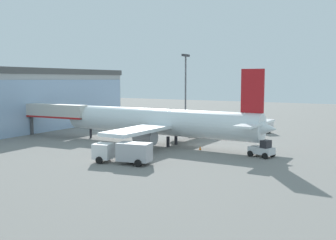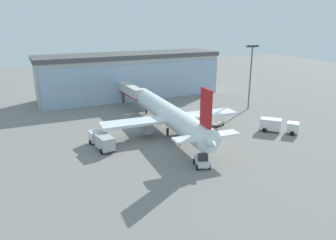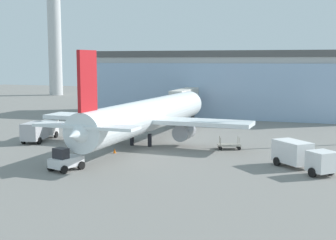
{
  "view_description": "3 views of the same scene",
  "coord_description": "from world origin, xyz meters",
  "px_view_note": "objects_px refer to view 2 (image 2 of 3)",
  "views": [
    {
      "loc": [
        -54.18,
        -26.6,
        10.35
      ],
      "look_at": [
        -0.57,
        4.61,
        3.86
      ],
      "focal_mm": 42.0,
      "sensor_mm": 36.0,
      "label": 1
    },
    {
      "loc": [
        -25.69,
        -52.13,
        21.81
      ],
      "look_at": [
        -2.18,
        4.85,
        2.72
      ],
      "focal_mm": 35.0,
      "sensor_mm": 36.0,
      "label": 2
    },
    {
      "loc": [
        21.88,
        -49.96,
        10.74
      ],
      "look_at": [
        0.83,
        6.23,
        3.05
      ],
      "focal_mm": 50.0,
      "sensor_mm": 36.0,
      "label": 3
    }
  ],
  "objects_px": {
    "catering_truck": "(102,140)",
    "safety_cone_nose": "(180,144)",
    "apron_light_mast": "(251,71)",
    "safety_cone_wingtip": "(110,138)",
    "airplane": "(169,115)",
    "pushback_tug": "(202,161)",
    "baggage_cart": "(217,124)",
    "jet_bridge": "(129,90)",
    "fuel_truck": "(278,125)"
  },
  "relations": [
    {
      "from": "airplane",
      "to": "safety_cone_nose",
      "type": "height_order",
      "value": "airplane"
    },
    {
      "from": "apron_light_mast",
      "to": "safety_cone_nose",
      "type": "relative_size",
      "value": 28.73
    },
    {
      "from": "fuel_truck",
      "to": "safety_cone_nose",
      "type": "height_order",
      "value": "fuel_truck"
    },
    {
      "from": "fuel_truck",
      "to": "apron_light_mast",
      "type": "bearing_deg",
      "value": 117.74
    },
    {
      "from": "airplane",
      "to": "catering_truck",
      "type": "bearing_deg",
      "value": 103.98
    },
    {
      "from": "jet_bridge",
      "to": "apron_light_mast",
      "type": "bearing_deg",
      "value": -119.57
    },
    {
      "from": "apron_light_mast",
      "to": "baggage_cart",
      "type": "distance_m",
      "value": 19.29
    },
    {
      "from": "pushback_tug",
      "to": "safety_cone_nose",
      "type": "height_order",
      "value": "pushback_tug"
    },
    {
      "from": "airplane",
      "to": "pushback_tug",
      "type": "distance_m",
      "value": 17.13
    },
    {
      "from": "baggage_cart",
      "to": "jet_bridge",
      "type": "bearing_deg",
      "value": 101.7
    },
    {
      "from": "safety_cone_wingtip",
      "to": "apron_light_mast",
      "type": "bearing_deg",
      "value": 12.67
    },
    {
      "from": "fuel_truck",
      "to": "baggage_cart",
      "type": "xyz_separation_m",
      "value": [
        -9.11,
        8.09,
        -0.97
      ]
    },
    {
      "from": "baggage_cart",
      "to": "pushback_tug",
      "type": "distance_m",
      "value": 20.76
    },
    {
      "from": "baggage_cart",
      "to": "airplane",
      "type": "bearing_deg",
      "value": 159.89
    },
    {
      "from": "baggage_cart",
      "to": "safety_cone_wingtip",
      "type": "height_order",
      "value": "baggage_cart"
    },
    {
      "from": "pushback_tug",
      "to": "jet_bridge",
      "type": "bearing_deg",
      "value": 15.78
    },
    {
      "from": "pushback_tug",
      "to": "safety_cone_wingtip",
      "type": "bearing_deg",
      "value": 46.52
    },
    {
      "from": "jet_bridge",
      "to": "fuel_truck",
      "type": "bearing_deg",
      "value": -148.08
    },
    {
      "from": "catering_truck",
      "to": "safety_cone_wingtip",
      "type": "height_order",
      "value": "catering_truck"
    },
    {
      "from": "airplane",
      "to": "baggage_cart",
      "type": "height_order",
      "value": "airplane"
    },
    {
      "from": "safety_cone_nose",
      "to": "safety_cone_wingtip",
      "type": "height_order",
      "value": "same"
    },
    {
      "from": "catering_truck",
      "to": "fuel_truck",
      "type": "height_order",
      "value": "same"
    },
    {
      "from": "baggage_cart",
      "to": "safety_cone_nose",
      "type": "bearing_deg",
      "value": -167.64
    },
    {
      "from": "catering_truck",
      "to": "jet_bridge",
      "type": "bearing_deg",
      "value": -36.57
    },
    {
      "from": "jet_bridge",
      "to": "safety_cone_wingtip",
      "type": "distance_m",
      "value": 23.97
    },
    {
      "from": "jet_bridge",
      "to": "apron_light_mast",
      "type": "relative_size",
      "value": 0.9
    },
    {
      "from": "catering_truck",
      "to": "baggage_cart",
      "type": "relative_size",
      "value": 2.4
    },
    {
      "from": "catering_truck",
      "to": "safety_cone_nose",
      "type": "relative_size",
      "value": 13.78
    },
    {
      "from": "baggage_cart",
      "to": "safety_cone_nose",
      "type": "xyz_separation_m",
      "value": [
        -11.92,
        -7.15,
        -0.23
      ]
    },
    {
      "from": "safety_cone_wingtip",
      "to": "catering_truck",
      "type": "bearing_deg",
      "value": -119.5
    },
    {
      "from": "safety_cone_nose",
      "to": "airplane",
      "type": "bearing_deg",
      "value": 82.4
    },
    {
      "from": "catering_truck",
      "to": "safety_cone_nose",
      "type": "distance_m",
      "value": 13.89
    },
    {
      "from": "jet_bridge",
      "to": "safety_cone_nose",
      "type": "height_order",
      "value": "jet_bridge"
    },
    {
      "from": "apron_light_mast",
      "to": "airplane",
      "type": "xyz_separation_m",
      "value": [
        -25.31,
        -8.81,
        -5.97
      ]
    },
    {
      "from": "airplane",
      "to": "baggage_cart",
      "type": "xyz_separation_m",
      "value": [
        10.93,
        -0.29,
        -3.1
      ]
    },
    {
      "from": "catering_truck",
      "to": "pushback_tug",
      "type": "bearing_deg",
      "value": -147.07
    },
    {
      "from": "airplane",
      "to": "pushback_tug",
      "type": "bearing_deg",
      "value": 174.93
    },
    {
      "from": "airplane",
      "to": "fuel_truck",
      "type": "bearing_deg",
      "value": -112.41
    },
    {
      "from": "fuel_truck",
      "to": "safety_cone_wingtip",
      "type": "bearing_deg",
      "value": -150.51
    },
    {
      "from": "apron_light_mast",
      "to": "jet_bridge",
      "type": "bearing_deg",
      "value": 154.63
    },
    {
      "from": "jet_bridge",
      "to": "airplane",
      "type": "relative_size",
      "value": 0.38
    },
    {
      "from": "apron_light_mast",
      "to": "safety_cone_wingtip",
      "type": "distance_m",
      "value": 39.42
    },
    {
      "from": "jet_bridge",
      "to": "safety_cone_nose",
      "type": "bearing_deg",
      "value": 177.64
    },
    {
      "from": "apron_light_mast",
      "to": "fuel_truck",
      "type": "bearing_deg",
      "value": -107.06
    },
    {
      "from": "airplane",
      "to": "apron_light_mast",
      "type": "bearing_deg",
      "value": -70.54
    },
    {
      "from": "jet_bridge",
      "to": "baggage_cart",
      "type": "xyz_separation_m",
      "value": [
        12.86,
        -22.01,
        -3.95
      ]
    },
    {
      "from": "catering_truck",
      "to": "safety_cone_wingtip",
      "type": "distance_m",
      "value": 4.61
    },
    {
      "from": "catering_truck",
      "to": "safety_cone_nose",
      "type": "bearing_deg",
      "value": -117.17
    },
    {
      "from": "baggage_cart",
      "to": "apron_light_mast",
      "type": "bearing_deg",
      "value": 13.72
    },
    {
      "from": "baggage_cart",
      "to": "safety_cone_nose",
      "type": "relative_size",
      "value": 5.75
    }
  ]
}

